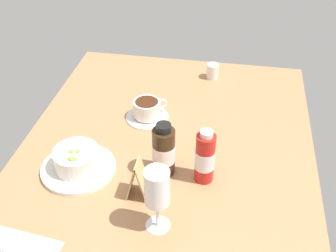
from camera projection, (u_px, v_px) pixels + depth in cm
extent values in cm
cube|color=#A8754C|center=(165.00, 154.00, 119.85)|extent=(110.00, 84.00, 3.00)
cylinder|color=silver|center=(78.00, 168.00, 112.11)|extent=(20.00, 20.00, 1.20)
cylinder|color=silver|center=(77.00, 159.00, 110.07)|extent=(12.20, 12.20, 5.55)
cylinder|color=beige|center=(76.00, 153.00, 108.88)|extent=(10.49, 10.49, 1.60)
sphere|color=#89B147|center=(75.00, 159.00, 105.75)|extent=(1.34, 1.34, 1.34)
sphere|color=#89B147|center=(72.00, 152.00, 108.02)|extent=(1.34, 1.34, 1.34)
sphere|color=#89B147|center=(68.00, 159.00, 105.76)|extent=(0.82, 0.82, 0.82)
sphere|color=#89B147|center=(71.00, 160.00, 105.50)|extent=(1.25, 1.25, 1.25)
sphere|color=#89B147|center=(78.00, 151.00, 108.09)|extent=(1.21, 1.21, 1.21)
sphere|color=#89B147|center=(79.00, 151.00, 108.24)|extent=(0.83, 0.83, 0.83)
sphere|color=#89B147|center=(71.00, 159.00, 105.89)|extent=(1.29, 1.29, 1.29)
cube|color=silver|center=(9.00, 251.00, 91.17)|extent=(2.76, 14.05, 0.50)
cylinder|color=silver|center=(147.00, 116.00, 131.46)|extent=(13.40, 13.40, 0.90)
cylinder|color=silver|center=(147.00, 109.00, 129.62)|extent=(8.46, 8.46, 5.18)
cylinder|color=#41200F|center=(147.00, 103.00, 128.36)|extent=(7.19, 7.19, 1.00)
torus|color=silver|center=(162.00, 104.00, 131.30)|extent=(2.77, 3.38, 3.60)
cylinder|color=silver|center=(213.00, 71.00, 149.86)|extent=(4.34, 4.34, 5.45)
cone|color=silver|center=(217.00, 68.00, 147.54)|extent=(2.44, 2.62, 2.27)
cylinder|color=white|center=(158.00, 225.00, 97.24)|extent=(5.83, 5.83, 0.40)
cylinder|color=white|center=(158.00, 213.00, 94.79)|extent=(0.80, 0.80, 7.74)
cylinder|color=white|center=(157.00, 187.00, 89.71)|extent=(5.73, 5.73, 9.08)
cylinder|color=beige|center=(157.00, 192.00, 90.53)|extent=(4.70, 4.70, 5.45)
cylinder|color=#B21E19|center=(205.00, 158.00, 105.65)|extent=(5.05, 5.05, 14.22)
cylinder|color=silver|center=(205.00, 159.00, 105.82)|extent=(5.16, 5.16, 5.40)
cylinder|color=silver|center=(207.00, 134.00, 100.92)|extent=(3.29, 3.29, 1.46)
cylinder|color=#382314|center=(164.00, 152.00, 108.07)|extent=(5.96, 5.96, 13.64)
cylinder|color=silver|center=(164.00, 153.00, 108.23)|extent=(6.08, 6.08, 5.18)
cylinder|color=black|center=(164.00, 128.00, 103.35)|extent=(3.88, 3.88, 1.99)
cube|color=tan|center=(143.00, 179.00, 101.93)|extent=(5.46, 3.02, 10.87)
cube|color=tan|center=(133.00, 178.00, 102.29)|extent=(5.46, 3.02, 10.87)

